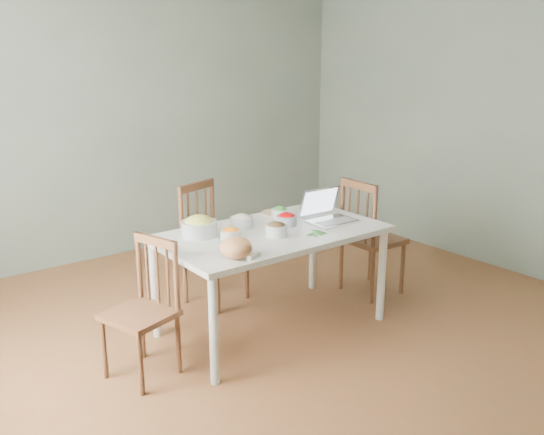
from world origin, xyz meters
TOP-DOWN VIEW (x-y plane):
  - floor at (0.00, 0.00)m, footprint 5.00×5.00m
  - wall_back at (0.00, 2.50)m, footprint 5.00×0.00m
  - wall_right at (2.50, 0.00)m, footprint 0.00×5.00m
  - dining_table at (-0.03, 0.20)m, footprint 1.62×0.91m
  - chair_far at (-0.10, 0.87)m, footprint 0.54×0.52m
  - chair_left at (-1.10, 0.16)m, footprint 0.47×0.48m
  - chair_right at (1.07, 0.23)m, footprint 0.44×0.46m
  - bread_boule at (-0.56, -0.12)m, footprint 0.24×0.24m
  - butter_stick at (-0.48, -0.20)m, footprint 0.11×0.07m
  - bowl_squash at (-0.51, 0.41)m, footprint 0.31×0.31m
  - bowl_carrot at (-0.37, 0.22)m, footprint 0.15×0.15m
  - bowl_onion at (-0.14, 0.42)m, footprint 0.21×0.21m
  - bowl_mushroom at (-0.08, 0.08)m, footprint 0.20×0.20m
  - bowl_redpep at (0.15, 0.25)m, footprint 0.20×0.20m
  - bowl_broccoli at (0.24, 0.45)m, footprint 0.17×0.17m
  - flatbread at (0.26, 0.54)m, footprint 0.27×0.27m
  - basil_bunch at (0.17, -0.05)m, footprint 0.18×0.18m
  - laptop at (0.46, 0.09)m, footprint 0.36×0.33m

SIDE VIEW (x-z plane):
  - floor at x=0.00m, z-range 0.00..0.00m
  - dining_table at x=-0.03m, z-range 0.00..0.76m
  - chair_left at x=-1.10m, z-range 0.00..0.89m
  - chair_far at x=-0.10m, z-range 0.00..0.99m
  - chair_right at x=1.07m, z-range 0.00..1.00m
  - flatbread at x=0.26m, z-range 0.76..0.78m
  - basil_bunch at x=0.17m, z-range 0.76..0.78m
  - butter_stick at x=-0.48m, z-range 0.76..0.79m
  - bowl_carrot at x=-0.37m, z-range 0.76..0.84m
  - bowl_broccoli at x=0.24m, z-range 0.76..0.85m
  - bowl_redpep at x=0.15m, z-range 0.76..0.85m
  - bowl_onion at x=-0.14m, z-range 0.76..0.85m
  - bowl_mushroom at x=-0.08m, z-range 0.76..0.86m
  - bread_boule at x=-0.56m, z-range 0.76..0.89m
  - bowl_squash at x=-0.51m, z-range 0.76..0.91m
  - laptop at x=0.46m, z-range 0.76..1.00m
  - wall_back at x=0.00m, z-range 0.00..2.70m
  - wall_right at x=2.50m, z-range 0.00..2.70m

